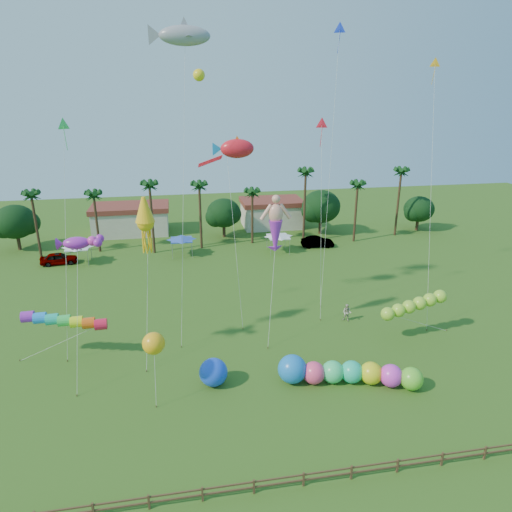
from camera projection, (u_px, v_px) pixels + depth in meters
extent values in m
plane|color=#285116|center=(281.00, 419.00, 32.82)|extent=(160.00, 160.00, 0.00)
cylinder|color=#3A2819|center=(36.00, 227.00, 64.05)|extent=(0.36, 0.36, 9.00)
cylinder|color=#3A2819|center=(97.00, 224.00, 66.40)|extent=(0.36, 0.36, 8.50)
cylinder|color=#3A2819|center=(152.00, 220.00, 65.63)|extent=(0.36, 0.36, 10.00)
cylinder|color=#3A2819|center=(201.00, 218.00, 67.81)|extent=(0.36, 0.36, 9.50)
cylinder|color=#3A2819|center=(252.00, 218.00, 70.32)|extent=(0.36, 0.36, 8.00)
cylinder|color=#3A2819|center=(304.00, 208.00, 70.23)|extent=(0.36, 0.36, 11.00)
cylinder|color=#3A2819|center=(356.00, 214.00, 70.97)|extent=(0.36, 0.36, 9.00)
cylinder|color=#3A2819|center=(398.00, 204.00, 73.91)|extent=(0.36, 0.36, 10.50)
sphere|color=#113814|center=(15.00, 222.00, 67.15)|extent=(5.88, 5.88, 5.88)
sphere|color=#113814|center=(224.00, 213.00, 73.35)|extent=(5.46, 5.46, 5.46)
sphere|color=#113814|center=(321.00, 206.00, 74.89)|extent=(6.30, 6.30, 6.30)
sphere|color=#113814|center=(419.00, 209.00, 77.11)|extent=(5.04, 5.04, 5.04)
cube|color=beige|center=(131.00, 221.00, 76.17)|extent=(12.00, 7.00, 4.00)
cube|color=beige|center=(272.00, 215.00, 80.17)|extent=(10.00, 7.00, 4.00)
pyramid|color=white|center=(78.00, 245.00, 61.93)|extent=(3.00, 3.00, 0.60)
pyramid|color=blue|center=(181.00, 237.00, 65.20)|extent=(3.00, 3.00, 0.60)
pyramid|color=white|center=(278.00, 234.00, 66.61)|extent=(3.00, 3.00, 0.60)
cube|color=brown|center=(93.00, 510.00, 25.09)|extent=(0.12, 0.12, 1.00)
cube|color=brown|center=(149.00, 502.00, 25.59)|extent=(0.12, 0.12, 1.00)
cube|color=brown|center=(202.00, 494.00, 26.09)|extent=(0.12, 0.12, 1.00)
cube|color=brown|center=(254.00, 487.00, 26.59)|extent=(0.12, 0.12, 1.00)
cube|color=brown|center=(304.00, 479.00, 27.09)|extent=(0.12, 0.12, 1.00)
cube|color=brown|center=(351.00, 472.00, 27.59)|extent=(0.12, 0.12, 1.00)
cube|color=brown|center=(398.00, 466.00, 28.10)|extent=(0.12, 0.12, 1.00)
cube|color=brown|center=(442.00, 459.00, 28.60)|extent=(0.12, 0.12, 1.00)
cube|color=brown|center=(485.00, 453.00, 29.10)|extent=(0.12, 0.12, 1.00)
cube|color=brown|center=(304.00, 475.00, 26.98)|extent=(36.00, 0.08, 0.10)
cube|color=brown|center=(304.00, 480.00, 27.11)|extent=(36.00, 0.08, 0.10)
imported|color=#4C4C54|center=(59.00, 258.00, 62.48)|extent=(4.97, 2.41, 1.64)
imported|color=#4C4C54|center=(317.00, 242.00, 69.53)|extent=(5.04, 2.19, 1.61)
imported|color=#AEAA91|center=(347.00, 313.00, 46.74)|extent=(1.14, 1.10, 1.86)
sphere|color=#FF4379|center=(314.00, 373.00, 36.71)|extent=(1.84, 1.84, 1.84)
sphere|color=#34DE7C|center=(333.00, 372.00, 36.83)|extent=(1.84, 1.84, 1.84)
sphere|color=#1CC798|center=(352.00, 372.00, 36.84)|extent=(1.84, 1.84, 1.84)
sphere|color=yellow|center=(371.00, 373.00, 36.66)|extent=(1.84, 1.84, 1.84)
sphere|color=#EE38DD|center=(391.00, 376.00, 36.34)|extent=(1.84, 1.84, 1.84)
sphere|color=#62CD2D|center=(411.00, 379.00, 35.95)|extent=(1.84, 1.84, 1.84)
sphere|color=blue|center=(292.00, 369.00, 36.76)|extent=(2.88, 2.88, 2.35)
sphere|color=blue|center=(213.00, 372.00, 36.40)|extent=(2.28, 2.28, 2.28)
cylinder|color=red|center=(79.00, 326.00, 38.93)|extent=(7.24, 1.88, 0.97)
cylinder|color=silver|center=(60.00, 343.00, 39.61)|extent=(7.34, 0.93, 3.42)
cylinder|color=brown|center=(20.00, 360.00, 39.97)|extent=(0.08, 0.08, 0.16)
ellipsoid|color=#94D22E|center=(388.00, 314.00, 42.40)|extent=(6.96, 1.75, 1.51)
cylinder|color=silver|center=(418.00, 323.00, 43.75)|extent=(6.85, 0.69, 2.82)
cylinder|color=brown|center=(447.00, 330.00, 45.07)|extent=(0.08, 0.08, 0.16)
sphere|color=#FFAE14|center=(154.00, 343.00, 33.05)|extent=(1.96, 1.96, 1.66)
cylinder|color=silver|center=(155.00, 376.00, 33.57)|extent=(0.19, 0.70, 5.04)
cylinder|color=brown|center=(156.00, 406.00, 34.07)|extent=(0.08, 0.08, 0.16)
cylinder|color=silver|center=(272.00, 288.00, 41.96)|extent=(1.39, 3.57, 10.51)
cylinder|color=brown|center=(268.00, 348.00, 41.94)|extent=(0.08, 0.08, 0.16)
ellipsoid|color=red|center=(237.00, 149.00, 43.76)|extent=(4.99, 2.04, 2.03)
cylinder|color=silver|center=(240.00, 241.00, 44.58)|extent=(0.29, 4.41, 17.16)
cylinder|color=brown|center=(243.00, 328.00, 45.38)|extent=(0.08, 0.08, 0.16)
ellipsoid|color=gray|center=(185.00, 36.00, 39.00)|extent=(6.02, 2.48, 2.10)
cylinder|color=silver|center=(183.00, 197.00, 40.58)|extent=(1.92, 6.00, 26.82)
cylinder|color=brown|center=(181.00, 347.00, 42.13)|extent=(0.08, 0.08, 0.16)
cone|color=yellow|center=(145.00, 223.00, 38.51)|extent=(2.20, 2.20, 4.68)
cylinder|color=silver|center=(146.00, 297.00, 38.48)|extent=(0.68, 4.27, 11.83)
cylinder|color=brown|center=(146.00, 371.00, 38.42)|extent=(0.08, 0.08, 0.16)
ellipsoid|color=purple|center=(77.00, 243.00, 35.62)|extent=(3.70, 2.24, 1.38)
cylinder|color=silver|center=(77.00, 319.00, 35.48)|extent=(0.64, 4.25, 11.13)
cylinder|color=brown|center=(77.00, 395.00, 35.31)|extent=(0.08, 0.08, 0.16)
cone|color=#FF1C30|center=(322.00, 124.00, 43.61)|extent=(1.33, 0.43, 1.30)
cylinder|color=silver|center=(321.00, 226.00, 45.38)|extent=(0.22, 3.19, 19.38)
cylinder|color=brown|center=(320.00, 320.00, 47.13)|extent=(0.08, 0.08, 0.16)
cone|color=gold|center=(435.00, 63.00, 41.31)|extent=(1.10, 0.55, 1.08)
cylinder|color=silver|center=(431.00, 203.00, 43.22)|extent=(0.21, 4.82, 24.71)
cylinder|color=brown|center=(427.00, 330.00, 45.11)|extent=(0.08, 0.08, 0.16)
cone|color=#35E35D|center=(64.00, 125.00, 38.11)|extent=(1.11, 1.03, 1.26)
cylinder|color=silver|center=(66.00, 246.00, 39.02)|extent=(1.35, 4.95, 19.65)
cylinder|color=brown|center=(67.00, 361.00, 39.90)|extent=(0.08, 0.08, 0.16)
cone|color=#1631CC|center=(340.00, 29.00, 44.90)|extent=(1.33, 0.80, 1.34)
cylinder|color=silver|center=(330.00, 176.00, 47.53)|extent=(1.96, 4.22, 28.15)
cylinder|color=brown|center=(321.00, 306.00, 50.13)|extent=(0.08, 0.08, 0.16)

